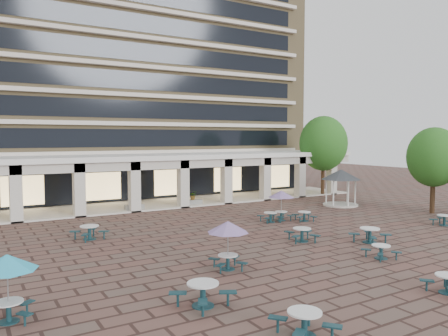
{
  "coord_description": "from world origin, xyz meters",
  "views": [
    {
      "loc": [
        -13.42,
        -20.49,
        5.84
      ],
      "look_at": [
        0.51,
        3.0,
        3.93
      ],
      "focal_mm": 35.0,
      "sensor_mm": 36.0,
      "label": 1
    }
  ],
  "objects": [
    {
      "name": "ground",
      "position": [
        0.0,
        0.0,
        0.0
      ],
      "size": [
        120.0,
        120.0,
        0.0
      ],
      "primitive_type": "plane",
      "color": "brown",
      "rests_on": "ground"
    },
    {
      "name": "picnic_table_9",
      "position": [
        2.71,
        -1.9,
        0.46
      ],
      "size": [
        2.06,
        2.06,
        0.76
      ],
      "rotation": [
        0.0,
        0.0,
        -0.35
      ],
      "color": "#14383E",
      "rests_on": "ground"
    },
    {
      "name": "picnic_table_4",
      "position": [
        -12.43,
        -5.45,
        1.85
      ],
      "size": [
        1.88,
        1.88,
        2.17
      ],
      "rotation": [
        0.0,
        0.0,
        -0.17
      ],
      "color": "#14383E",
      "rests_on": "ground"
    },
    {
      "name": "retail_arcade",
      "position": [
        0.0,
        14.8,
        3.0
      ],
      "size": [
        42.0,
        6.6,
        4.4
      ],
      "color": "white",
      "rests_on": "ground"
    },
    {
      "name": "picnic_table_11",
      "position": [
        5.56,
        3.62,
        1.8
      ],
      "size": [
        1.84,
        1.84,
        2.12
      ],
      "rotation": [
        0.0,
        0.0,
        -0.09
      ],
      "color": "#14383E",
      "rests_on": "ground"
    },
    {
      "name": "picnic_table_0",
      "position": [
        -5.05,
        -11.0,
        0.46
      ],
      "size": [
        1.86,
        1.86,
        0.77
      ],
      "rotation": [
        0.0,
        0.0,
        -0.11
      ],
      "color": "#14383E",
      "rests_on": "ground"
    },
    {
      "name": "tree_east_c",
      "position": [
        17.72,
        12.33,
        5.24
      ],
      "size": [
        4.82,
        4.82,
        8.03
      ],
      "color": "#3E2B18",
      "rests_on": "ground"
    },
    {
      "name": "gazebo",
      "position": [
        14.17,
        6.39,
        2.33
      ],
      "size": [
        3.32,
        3.32,
        3.09
      ],
      "rotation": [
        0.0,
        0.0,
        0.27
      ],
      "color": "beige",
      "rests_on": "ground"
    },
    {
      "name": "tree_east_a",
      "position": [
        17.5,
        0.05,
        4.34
      ],
      "size": [
        3.99,
        3.99,
        6.65
      ],
      "color": "#3E2B18",
      "rests_on": "ground"
    },
    {
      "name": "picnic_table_10",
      "position": [
        4.56,
        3.53,
        0.41
      ],
      "size": [
        1.71,
        1.71,
        0.69
      ],
      "rotation": [
        0.0,
        0.0,
        -0.16
      ],
      "color": "#14383E",
      "rests_on": "ground"
    },
    {
      "name": "picnic_table_1",
      "position": [
        2.0,
        -11.0,
        0.42
      ],
      "size": [
        1.66,
        1.66,
        0.7
      ],
      "rotation": [
        0.0,
        0.0,
        -0.08
      ],
      "color": "#14383E",
      "rests_on": "ground"
    },
    {
      "name": "picnic_table_7",
      "position": [
        5.78,
        -4.03,
        0.49
      ],
      "size": [
        1.98,
        1.98,
        0.82
      ],
      "rotation": [
        0.0,
        0.0,
        0.11
      ],
      "color": "#14383E",
      "rests_on": "ground"
    },
    {
      "name": "picnic_table_3",
      "position": [
        13.84,
        -3.3,
        0.41
      ],
      "size": [
        1.74,
        1.74,
        0.69
      ],
      "rotation": [
        0.0,
        0.0,
        0.18
      ],
      "color": "#14383E",
      "rests_on": "ground"
    },
    {
      "name": "picnic_table_2",
      "position": [
        3.67,
        -6.54,
        0.4
      ],
      "size": [
        1.63,
        1.63,
        0.67
      ],
      "rotation": [
        0.0,
        0.0,
        -0.13
      ],
      "color": "#14383E",
      "rests_on": "ground"
    },
    {
      "name": "picnic_table_12",
      "position": [
        -7.46,
        4.72,
        0.48
      ],
      "size": [
        2.09,
        2.09,
        0.8
      ],
      "rotation": [
        0.0,
        0.0,
        0.27
      ],
      "color": "#14383E",
      "rests_on": "ground"
    },
    {
      "name": "apartment_building",
      "position": [
        0.0,
        25.47,
        12.6
      ],
      "size": [
        40.0,
        15.5,
        25.2
      ],
      "color": "#937D53",
      "rests_on": "ground"
    },
    {
      "name": "planter_left",
      "position": [
        -1.96,
        12.9,
        0.43
      ],
      "size": [
        1.5,
        0.66,
        1.17
      ],
      "color": "gray",
      "rests_on": "ground"
    },
    {
      "name": "picnic_table_13",
      "position": [
        6.85,
        2.65,
        0.4
      ],
      "size": [
        1.8,
        1.8,
        0.67
      ],
      "rotation": [
        0.0,
        0.0,
        -0.36
      ],
      "color": "#14383E",
      "rests_on": "ground"
    },
    {
      "name": "picnic_table_6",
      "position": [
        -3.59,
        -4.25,
        1.83
      ],
      "size": [
        1.86,
        1.86,
        2.15
      ],
      "rotation": [
        0.0,
        0.0,
        -0.23
      ],
      "color": "#14383E",
      "rests_on": "ground"
    },
    {
      "name": "picnic_table_5",
      "position": [
        -6.52,
        -7.43,
        0.5
      ],
      "size": [
        2.22,
        2.22,
        0.84
      ],
      "rotation": [
        0.0,
        0.0,
        0.29
      ],
      "color": "#14383E",
      "rests_on": "ground"
    },
    {
      "name": "planter_right",
      "position": [
        3.29,
        12.9,
        0.5
      ],
      "size": [
        1.5,
        0.77,
        1.25
      ],
      "color": "gray",
      "rests_on": "ground"
    }
  ]
}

